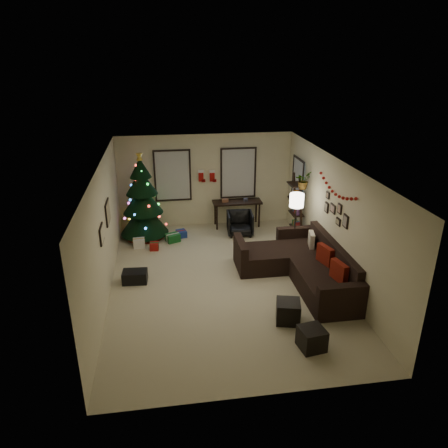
# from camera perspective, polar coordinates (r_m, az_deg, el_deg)

# --- Properties ---
(floor) EXTENTS (7.00, 7.00, 0.00)m
(floor) POSITION_cam_1_polar(r_m,az_deg,el_deg) (9.68, -0.06, -7.69)
(floor) COLOR beige
(floor) RESTS_ON ground
(ceiling) EXTENTS (7.00, 7.00, 0.00)m
(ceiling) POSITION_cam_1_polar(r_m,az_deg,el_deg) (8.66, -0.06, 8.01)
(ceiling) COLOR white
(ceiling) RESTS_ON floor
(wall_back) EXTENTS (5.00, 0.00, 5.00)m
(wall_back) POSITION_cam_1_polar(r_m,az_deg,el_deg) (12.36, -2.48, 5.85)
(wall_back) COLOR beige
(wall_back) RESTS_ON floor
(wall_front) EXTENTS (5.00, 0.00, 5.00)m
(wall_front) POSITION_cam_1_polar(r_m,az_deg,el_deg) (6.05, 4.99, -12.87)
(wall_front) COLOR beige
(wall_front) RESTS_ON floor
(wall_left) EXTENTS (0.00, 7.00, 7.00)m
(wall_left) POSITION_cam_1_polar(r_m,az_deg,el_deg) (9.08, -15.85, -1.16)
(wall_left) COLOR beige
(wall_left) RESTS_ON floor
(wall_right) EXTENTS (0.00, 7.00, 7.00)m
(wall_right) POSITION_cam_1_polar(r_m,az_deg,el_deg) (9.75, 14.64, 0.57)
(wall_right) COLOR beige
(wall_right) RESTS_ON floor
(window_back_left) EXTENTS (1.05, 0.06, 1.50)m
(window_back_left) POSITION_cam_1_polar(r_m,az_deg,el_deg) (12.22, -6.94, 6.49)
(window_back_left) COLOR #728CB2
(window_back_left) RESTS_ON wall_back
(window_back_right) EXTENTS (1.05, 0.06, 1.50)m
(window_back_right) POSITION_cam_1_polar(r_m,az_deg,el_deg) (12.41, 1.92, 6.88)
(window_back_right) COLOR #728CB2
(window_back_right) RESTS_ON wall_back
(window_right_wall) EXTENTS (0.06, 0.90, 1.30)m
(window_right_wall) POSITION_cam_1_polar(r_m,az_deg,el_deg) (11.94, 9.95, 5.69)
(window_right_wall) COLOR #728CB2
(window_right_wall) RESTS_ON wall_right
(christmas_tree) EXTENTS (1.32, 1.32, 2.45)m
(christmas_tree) POSITION_cam_1_polar(r_m,az_deg,el_deg) (11.75, -10.88, 2.86)
(christmas_tree) COLOR black
(christmas_tree) RESTS_ON floor
(presents) EXTENTS (1.50, 1.01, 0.28)m
(presents) POSITION_cam_1_polar(r_m,az_deg,el_deg) (11.64, -9.06, -1.96)
(presents) COLOR silver
(presents) RESTS_ON floor
(sofa) EXTENTS (2.14, 3.09, 0.93)m
(sofa) POSITION_cam_1_polar(r_m,az_deg,el_deg) (9.82, 10.56, -5.58)
(sofa) COLOR black
(sofa) RESTS_ON floor
(pillow_red_a) EXTENTS (0.22, 0.48, 0.47)m
(pillow_red_a) POSITION_cam_1_polar(r_m,az_deg,el_deg) (9.00, 15.19, -6.35)
(pillow_red_a) COLOR maroon
(pillow_red_a) RESTS_ON sofa
(pillow_red_b) EXTENTS (0.25, 0.49, 0.48)m
(pillow_red_b) POSITION_cam_1_polar(r_m,az_deg,el_deg) (9.62, 13.43, -4.23)
(pillow_red_b) COLOR maroon
(pillow_red_b) RESTS_ON sofa
(pillow_cream) EXTENTS (0.18, 0.39, 0.38)m
(pillow_cream) POSITION_cam_1_polar(r_m,az_deg,el_deg) (10.37, 11.67, -2.14)
(pillow_cream) COLOR beige
(pillow_cream) RESTS_ON sofa
(ottoman_near) EXTENTS (0.54, 0.54, 0.42)m
(ottoman_near) POSITION_cam_1_polar(r_m,az_deg,el_deg) (8.36, 8.61, -11.56)
(ottoman_near) COLOR black
(ottoman_near) RESTS_ON floor
(ottoman_far) EXTENTS (0.48, 0.48, 0.40)m
(ottoman_far) POSITION_cam_1_polar(r_m,az_deg,el_deg) (7.77, 11.72, -14.84)
(ottoman_far) COLOR black
(ottoman_far) RESTS_ON floor
(desk) EXTENTS (1.42, 0.51, 0.77)m
(desk) POSITION_cam_1_polar(r_m,az_deg,el_deg) (12.43, 1.77, 2.69)
(desk) COLOR black
(desk) RESTS_ON floor
(desk_chair) EXTENTS (0.69, 0.65, 0.66)m
(desk_chair) POSITION_cam_1_polar(r_m,az_deg,el_deg) (11.95, 2.16, 0.09)
(desk_chair) COLOR black
(desk_chair) RESTS_ON floor
(bookshelf) EXTENTS (0.30, 0.54, 1.85)m
(bookshelf) POSITION_cam_1_polar(r_m,az_deg,el_deg) (11.57, 9.80, 2.00)
(bookshelf) COLOR black
(bookshelf) RESTS_ON floor
(potted_plant) EXTENTS (0.69, 0.69, 0.58)m
(potted_plant) POSITION_cam_1_polar(r_m,az_deg,el_deg) (11.00, 10.62, 6.15)
(potted_plant) COLOR #4C4C4C
(potted_plant) RESTS_ON bookshelf
(floor_lamp) EXTENTS (0.35, 0.35, 1.64)m
(floor_lamp) POSITION_cam_1_polar(r_m,az_deg,el_deg) (10.46, 9.72, 2.60)
(floor_lamp) COLOR black
(floor_lamp) RESTS_ON floor
(art_map) EXTENTS (0.04, 0.60, 0.50)m
(art_map) POSITION_cam_1_polar(r_m,az_deg,el_deg) (9.69, -15.39, 1.52)
(art_map) COLOR black
(art_map) RESTS_ON wall_left
(art_abstract) EXTENTS (0.04, 0.45, 0.35)m
(art_abstract) POSITION_cam_1_polar(r_m,az_deg,el_deg) (8.62, -16.15, -1.32)
(art_abstract) COLOR black
(art_abstract) RESTS_ON wall_left
(gallery) EXTENTS (0.03, 1.25, 0.54)m
(gallery) POSITION_cam_1_polar(r_m,az_deg,el_deg) (9.60, 14.82, 1.63)
(gallery) COLOR black
(gallery) RESTS_ON wall_right
(garland) EXTENTS (0.08, 1.90, 0.30)m
(garland) POSITION_cam_1_polar(r_m,az_deg,el_deg) (9.46, 14.86, 4.56)
(garland) COLOR #A5140C
(garland) RESTS_ON wall_right
(stocking_left) EXTENTS (0.20, 0.05, 0.36)m
(stocking_left) POSITION_cam_1_polar(r_m,az_deg,el_deg) (12.14, -3.08, 6.52)
(stocking_left) COLOR #990F0C
(stocking_left) RESTS_ON wall_back
(stocking_right) EXTENTS (0.20, 0.05, 0.36)m
(stocking_right) POSITION_cam_1_polar(r_m,az_deg,el_deg) (12.26, -1.57, 6.52)
(stocking_right) COLOR #990F0C
(stocking_right) RESTS_ON wall_back
(storage_bin) EXTENTS (0.57, 0.40, 0.27)m
(storage_bin) POSITION_cam_1_polar(r_m,az_deg,el_deg) (9.79, -11.89, -6.94)
(storage_bin) COLOR black
(storage_bin) RESTS_ON floor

